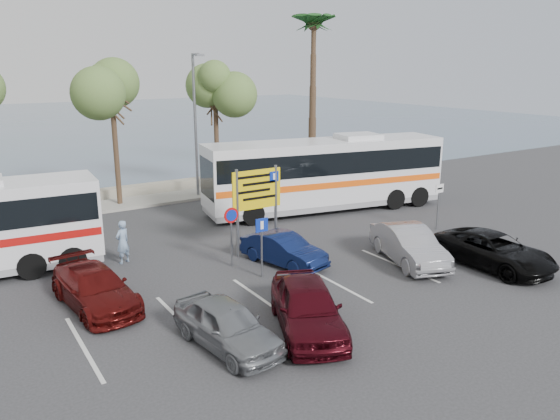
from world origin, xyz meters
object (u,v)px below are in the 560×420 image
car_blue (284,249)px  pedestrian_near (123,242)px  coach_bus_right (325,176)px  car_silver_b (409,245)px  direction_sign (257,196)px  car_red (307,307)px  car_maroon (95,288)px  car_silver_a (227,325)px  pedestrian_far (372,190)px  street_lamp_right (196,118)px  suv_black (494,250)px

car_blue → pedestrian_near: pedestrian_near is taller
coach_bus_right → car_silver_b: bearing=-104.0°
direction_sign → car_red: direction_sign is taller
car_maroon → pedestrian_near: (1.97, 3.50, 0.23)m
car_silver_a → pedestrian_near: pedestrian_near is taller
pedestrian_far → car_silver_a: bearing=84.8°
car_silver_b → pedestrian_far: size_ratio=2.38×
car_maroon → car_red: car_red is taller
car_silver_b → pedestrian_near: 11.21m
coach_bus_right → car_maroon: size_ratio=2.98×
coach_bus_right → pedestrian_near: 11.79m
pedestrian_far → car_silver_b: bearing=107.8°
coach_bus_right → car_silver_b: size_ratio=2.99×
car_silver_a → car_blue: bearing=36.3°
car_red → car_silver_b: (6.66, 2.53, -0.03)m
car_silver_b → pedestrian_near: bearing=166.6°
street_lamp_right → suv_black: (4.86, -16.58, -3.94)m
pedestrian_far → car_blue: bearing=79.1°
direction_sign → coach_bus_right: coach_bus_right is taller
coach_bus_right → pedestrian_far: size_ratio=7.12×
suv_black → pedestrian_near: (-11.89, 8.06, 0.21)m
car_red → suv_black: 9.07m
street_lamp_right → car_silver_b: size_ratio=1.83×
car_maroon → car_silver_a: bearing=-68.8°
direction_sign → car_silver_b: size_ratio=0.82×
car_silver_a → car_silver_b: (9.06, 2.11, 0.07)m
street_lamp_right → car_maroon: street_lamp_right is taller
car_silver_a → car_red: (2.40, -0.42, 0.10)m
car_blue → pedestrian_far: (8.95, 5.00, 0.31)m
coach_bus_right → car_maroon: (-13.50, -5.73, -1.22)m
car_silver_b → pedestrian_far: bearing=76.6°
pedestrian_near → coach_bus_right: bearing=164.7°
car_silver_b → pedestrian_far: (4.69, 7.47, 0.20)m
car_silver_a → suv_black: 11.46m
suv_black → direction_sign: bearing=137.1°
car_silver_b → street_lamp_right: bearing=118.4°
coach_bus_right → street_lamp_right: bearing=125.6°
car_blue → pedestrian_far: size_ratio=2.00×
car_silver_a → car_red: car_red is taller
car_maroon → pedestrian_far: size_ratio=2.39×
coach_bus_right → pedestrian_near: size_ratio=7.58×
coach_bus_right → suv_black: coach_bus_right is taller
car_red → suv_black: bearing=26.6°
car_silver_a → pedestrian_near: (-0.43, 8.08, 0.21)m
street_lamp_right → coach_bus_right: (4.50, -6.29, -2.75)m
car_red → pedestrian_near: 8.96m
car_silver_a → car_red: size_ratio=0.87×
direction_sign → car_red: size_ratio=0.81×
car_silver_a → pedestrian_near: size_ratio=2.22×
car_maroon → suv_black: size_ratio=0.93×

